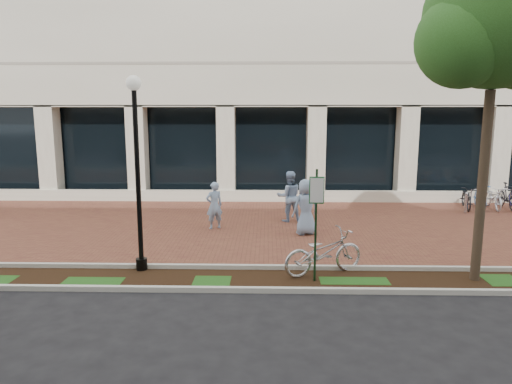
{
  "coord_description": "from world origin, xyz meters",
  "views": [
    {
      "loc": [
        -0.16,
        -15.48,
        3.88
      ],
      "look_at": [
        -0.53,
        -0.8,
        1.34
      ],
      "focal_mm": 32.0,
      "sensor_mm": 36.0,
      "label": 1
    }
  ],
  "objects_px": {
    "parking_sign": "(316,212)",
    "lamppost": "(137,164)",
    "locked_bicycle": "(324,252)",
    "bollard": "(466,203)",
    "pedestrian_left": "(214,205)",
    "street_tree": "(498,27)",
    "bike_rack_cluster": "(507,197)",
    "pedestrian_right": "(306,207)",
    "pedestrian_mid": "(289,196)"
  },
  "relations": [
    {
      "from": "parking_sign",
      "to": "lamppost",
      "type": "bearing_deg",
      "value": 173.74
    },
    {
      "from": "lamppost",
      "to": "bike_rack_cluster",
      "type": "height_order",
      "value": "lamppost"
    },
    {
      "from": "locked_bicycle",
      "to": "pedestrian_left",
      "type": "relative_size",
      "value": 1.3
    },
    {
      "from": "parking_sign",
      "to": "pedestrian_mid",
      "type": "bearing_deg",
      "value": 96.03
    },
    {
      "from": "parking_sign",
      "to": "street_tree",
      "type": "bearing_deg",
      "value": 6.36
    },
    {
      "from": "parking_sign",
      "to": "bollard",
      "type": "xyz_separation_m",
      "value": [
        6.65,
        7.47,
        -1.23
      ]
    },
    {
      "from": "parking_sign",
      "to": "bike_rack_cluster",
      "type": "bearing_deg",
      "value": 46.92
    },
    {
      "from": "street_tree",
      "to": "pedestrian_mid",
      "type": "xyz_separation_m",
      "value": [
        -4.17,
        5.8,
        -4.81
      ]
    },
    {
      "from": "street_tree",
      "to": "pedestrian_left",
      "type": "bearing_deg",
      "value": 145.42
    },
    {
      "from": "locked_bicycle",
      "to": "pedestrian_right",
      "type": "bearing_deg",
      "value": -21.63
    },
    {
      "from": "lamppost",
      "to": "bollard",
      "type": "bearing_deg",
      "value": 31.84
    },
    {
      "from": "bike_rack_cluster",
      "to": "pedestrian_mid",
      "type": "bearing_deg",
      "value": -157.81
    },
    {
      "from": "lamppost",
      "to": "bollard",
      "type": "xyz_separation_m",
      "value": [
        10.92,
        6.78,
        -2.24
      ]
    },
    {
      "from": "street_tree",
      "to": "locked_bicycle",
      "type": "relative_size",
      "value": 3.55
    },
    {
      "from": "bollard",
      "to": "locked_bicycle",
      "type": "bearing_deg",
      "value": -132.58
    },
    {
      "from": "street_tree",
      "to": "pedestrian_mid",
      "type": "bearing_deg",
      "value": 125.68
    },
    {
      "from": "street_tree",
      "to": "bollard",
      "type": "relative_size",
      "value": 8.7
    },
    {
      "from": "lamppost",
      "to": "pedestrian_right",
      "type": "relative_size",
      "value": 2.63
    },
    {
      "from": "pedestrian_left",
      "to": "pedestrian_mid",
      "type": "height_order",
      "value": "pedestrian_mid"
    },
    {
      "from": "lamppost",
      "to": "street_tree",
      "type": "height_order",
      "value": "street_tree"
    },
    {
      "from": "locked_bicycle",
      "to": "street_tree",
      "type": "bearing_deg",
      "value": -118.17
    },
    {
      "from": "locked_bicycle",
      "to": "pedestrian_right",
      "type": "distance_m",
      "value": 3.72
    },
    {
      "from": "parking_sign",
      "to": "lamppost",
      "type": "distance_m",
      "value": 4.43
    },
    {
      "from": "lamppost",
      "to": "street_tree",
      "type": "bearing_deg",
      "value": -3.28
    },
    {
      "from": "bollard",
      "to": "street_tree",
      "type": "bearing_deg",
      "value": -111.21
    },
    {
      "from": "pedestrian_right",
      "to": "bike_rack_cluster",
      "type": "bearing_deg",
      "value": -176.24
    },
    {
      "from": "lamppost",
      "to": "pedestrian_mid",
      "type": "distance_m",
      "value": 6.86
    },
    {
      "from": "parking_sign",
      "to": "lamppost",
      "type": "height_order",
      "value": "lamppost"
    },
    {
      "from": "locked_bicycle",
      "to": "bollard",
      "type": "distance_m",
      "value": 9.45
    },
    {
      "from": "pedestrian_mid",
      "to": "bike_rack_cluster",
      "type": "distance_m",
      "value": 9.39
    },
    {
      "from": "street_tree",
      "to": "bike_rack_cluster",
      "type": "relative_size",
      "value": 1.77
    },
    {
      "from": "bollard",
      "to": "bike_rack_cluster",
      "type": "height_order",
      "value": "bike_rack_cluster"
    },
    {
      "from": "pedestrian_mid",
      "to": "bollard",
      "type": "distance_m",
      "value": 7.14
    },
    {
      "from": "locked_bicycle",
      "to": "pedestrian_mid",
      "type": "xyz_separation_m",
      "value": [
        -0.58,
        5.52,
        0.37
      ]
    },
    {
      "from": "pedestrian_right",
      "to": "bike_rack_cluster",
      "type": "relative_size",
      "value": 0.43
    },
    {
      "from": "locked_bicycle",
      "to": "bollard",
      "type": "relative_size",
      "value": 2.45
    },
    {
      "from": "locked_bicycle",
      "to": "pedestrian_left",
      "type": "distance_m",
      "value": 5.4
    },
    {
      "from": "locked_bicycle",
      "to": "bike_rack_cluster",
      "type": "bearing_deg",
      "value": -70.6
    },
    {
      "from": "pedestrian_left",
      "to": "pedestrian_right",
      "type": "relative_size",
      "value": 0.89
    },
    {
      "from": "bollard",
      "to": "bike_rack_cluster",
      "type": "xyz_separation_m",
      "value": [
        2.09,
        0.96,
        0.06
      ]
    },
    {
      "from": "pedestrian_right",
      "to": "bollard",
      "type": "height_order",
      "value": "pedestrian_right"
    },
    {
      "from": "locked_bicycle",
      "to": "pedestrian_left",
      "type": "bearing_deg",
      "value": 12.3
    },
    {
      "from": "pedestrian_left",
      "to": "bollard",
      "type": "distance_m",
      "value": 9.91
    },
    {
      "from": "pedestrian_left",
      "to": "bike_rack_cluster",
      "type": "relative_size",
      "value": 0.38
    },
    {
      "from": "parking_sign",
      "to": "bollard",
      "type": "distance_m",
      "value": 10.08
    },
    {
      "from": "locked_bicycle",
      "to": "bike_rack_cluster",
      "type": "distance_m",
      "value": 11.61
    },
    {
      "from": "pedestrian_mid",
      "to": "bollard",
      "type": "relative_size",
      "value": 2.14
    },
    {
      "from": "lamppost",
      "to": "pedestrian_left",
      "type": "xyz_separation_m",
      "value": [
        1.36,
        4.19,
        -1.87
      ]
    },
    {
      "from": "parking_sign",
      "to": "pedestrian_right",
      "type": "bearing_deg",
      "value": 91.2
    },
    {
      "from": "locked_bicycle",
      "to": "lamppost",
      "type": "bearing_deg",
      "value": 64.09
    }
  ]
}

